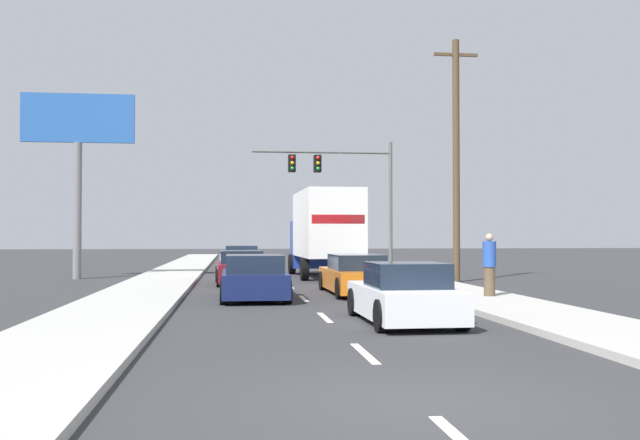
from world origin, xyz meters
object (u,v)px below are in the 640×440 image
car_maroon (241,269)px  car_orange (356,276)px  traffic_signal_mast (335,175)px  car_silver (241,261)px  roadside_billboard (78,143)px  car_navy (254,279)px  car_white (404,296)px  box_truck (324,229)px  pedestrian_near_corner (489,265)px  utility_pole_mid (456,157)px

car_maroon → car_orange: bearing=-55.3°
car_maroon → traffic_signal_mast: size_ratio=0.53×
car_silver → roadside_billboard: roadside_billboard is taller
car_silver → car_navy: size_ratio=0.97×
car_navy → car_white: bearing=-64.1°
box_truck → pedestrian_near_corner: bearing=-74.6°
car_maroon → roadside_billboard: 9.66m
traffic_signal_mast → car_navy: bearing=-105.1°
car_maroon → traffic_signal_mast: (5.34, 11.93, 4.68)m
car_navy → roadside_billboard: bearing=124.2°
car_navy → roadside_billboard: 14.00m
car_silver → car_maroon: bearing=-90.6°
box_truck → utility_pole_mid: size_ratio=0.81×
car_silver → traffic_signal_mast: (5.25, 3.92, 4.65)m
traffic_signal_mast → pedestrian_near_corner: (1.65, -19.92, -4.24)m
car_navy → box_truck: bearing=71.9°
car_maroon → utility_pole_mid: 9.69m
pedestrian_near_corner → car_white: bearing=-127.2°
car_navy → pedestrian_near_corner: pedestrian_near_corner is taller
traffic_signal_mast → pedestrian_near_corner: bearing=-85.3°
car_white → pedestrian_near_corner: 6.06m
roadside_billboard → utility_pole_mid: bearing=-14.3°
car_orange → utility_pole_mid: (5.02, 5.35, 4.44)m
car_maroon → car_white: size_ratio=1.04×
car_silver → car_white: 21.07m
car_white → roadside_billboard: (-10.31, 16.93, 5.27)m
traffic_signal_mast → car_silver: bearing=-143.3°
utility_pole_mid → car_white: bearing=-112.2°
box_truck → pedestrian_near_corner: (3.26, -11.83, -1.12)m
car_silver → car_navy: bearing=-89.1°
utility_pole_mid → pedestrian_near_corner: size_ratio=5.48×
car_maroon → car_orange: 6.32m
car_navy → car_white: 6.89m
car_orange → utility_pole_mid: bearing=46.8°
traffic_signal_mast → utility_pole_mid: utility_pole_mid is taller
box_truck → car_navy: bearing=-108.1°
traffic_signal_mast → car_orange: bearing=-95.8°
car_maroon → car_white: bearing=-75.4°
car_white → utility_pole_mid: (5.28, 12.96, 4.45)m
car_silver → utility_pole_mid: utility_pole_mid is taller
car_orange → roadside_billboard: (-10.57, 9.32, 5.27)m
car_navy → utility_pole_mid: bearing=39.2°
car_silver → car_white: car_silver is taller
car_navy → box_truck: size_ratio=0.57×
car_silver → box_truck: bearing=-48.9°
car_silver → car_orange: 13.67m
car_orange → pedestrian_near_corner: pedestrian_near_corner is taller
car_white → traffic_signal_mast: bearing=85.4°
box_truck → traffic_signal_mast: bearing=78.7°
car_silver → roadside_billboard: 9.61m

